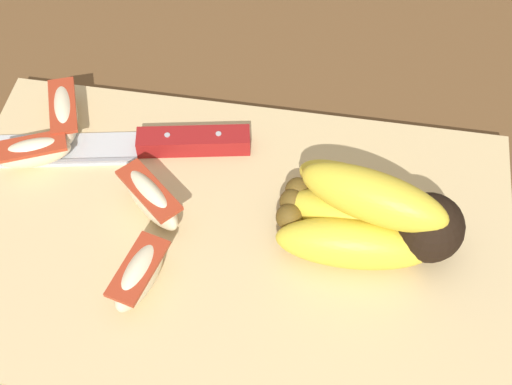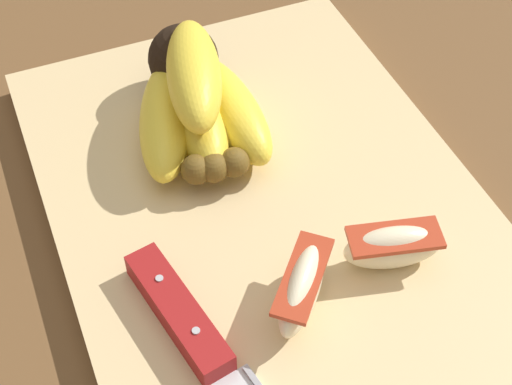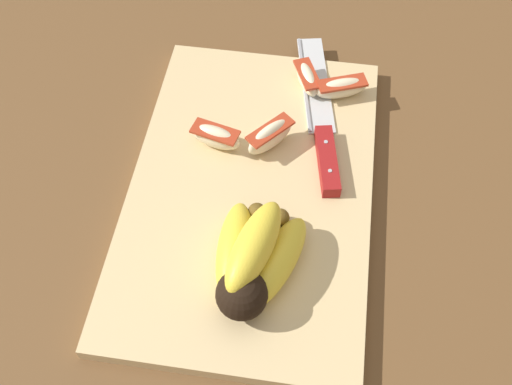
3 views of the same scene
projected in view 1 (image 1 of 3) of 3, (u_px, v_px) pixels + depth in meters
The scene contains 8 objects.
ground_plane at pixel (211, 233), 0.62m from camera, with size 6.00×6.00×0.00m, color brown.
cutting_board at pixel (227, 244), 0.60m from camera, with size 0.47×0.30×0.02m, color #DBBC84.
banana_bunch at pixel (372, 216), 0.57m from camera, with size 0.15×0.11×0.08m.
chefs_knife at pixel (139, 145), 0.64m from camera, with size 0.28×0.08×0.02m.
apple_wedge_near at pixel (140, 275), 0.55m from camera, with size 0.04×0.07×0.03m.
apple_wedge_middle at pixel (152, 195), 0.59m from camera, with size 0.07×0.06×0.04m.
apple_wedge_far at pixel (65, 112), 0.65m from camera, with size 0.05×0.08×0.03m.
apple_wedge_extra at pixel (34, 152), 0.63m from camera, with size 0.07×0.05×0.03m.
Camera 1 is at (0.09, -0.33, 0.52)m, focal length 50.88 mm.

